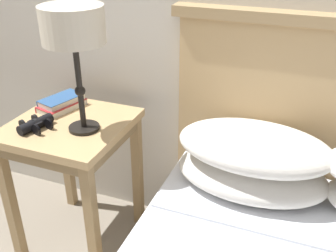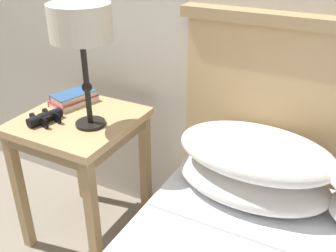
# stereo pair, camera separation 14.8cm
# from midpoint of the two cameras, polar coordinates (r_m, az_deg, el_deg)

# --- Properties ---
(nightstand) EXTENTS (0.50, 0.51, 0.67)m
(nightstand) POSITION_cam_midpoint_polar(r_m,az_deg,el_deg) (1.84, -16.03, -2.39)
(nightstand) COLOR tan
(nightstand) RESTS_ON ground_plane
(table_lamp) EXTENTS (0.24, 0.24, 0.51)m
(table_lamp) POSITION_cam_midpoint_polar(r_m,az_deg,el_deg) (1.57, -16.31, 13.22)
(table_lamp) COLOR black
(table_lamp) RESTS_ON nightstand
(book_on_nightstand) EXTENTS (0.17, 0.24, 0.03)m
(book_on_nightstand) POSITION_cam_midpoint_polar(r_m,az_deg,el_deg) (1.94, -17.31, 2.80)
(book_on_nightstand) COLOR silver
(book_on_nightstand) RESTS_ON nightstand
(book_stacked_on_top) EXTENTS (0.16, 0.22, 0.03)m
(book_stacked_on_top) POSITION_cam_midpoint_polar(r_m,az_deg,el_deg) (1.93, -17.40, 3.61)
(book_stacked_on_top) COLOR silver
(book_stacked_on_top) RESTS_ON book_on_nightstand
(binoculars_pair) EXTENTS (0.15, 0.16, 0.05)m
(binoculars_pair) POSITION_cam_midpoint_polar(r_m,az_deg,el_deg) (1.78, -20.94, 0.20)
(binoculars_pair) COLOR black
(binoculars_pair) RESTS_ON nightstand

